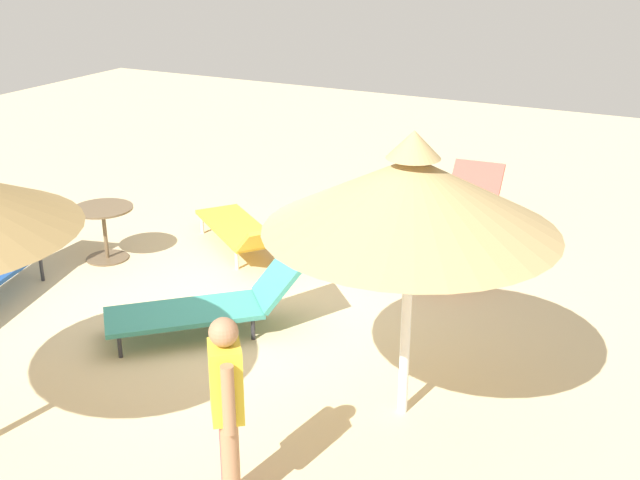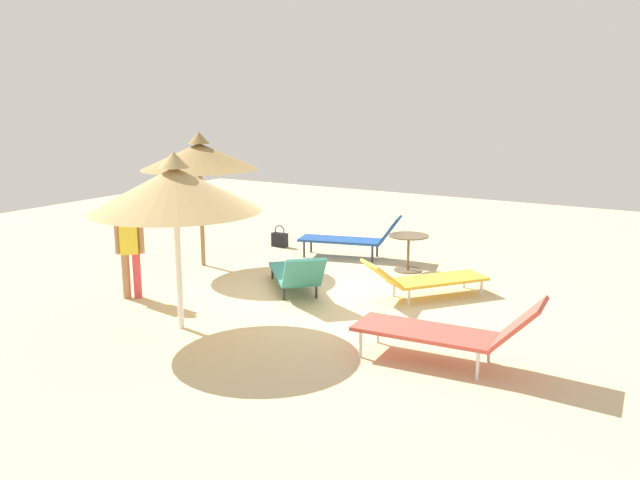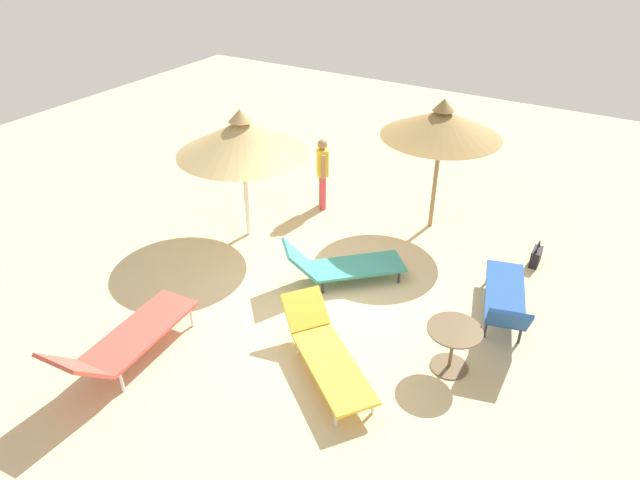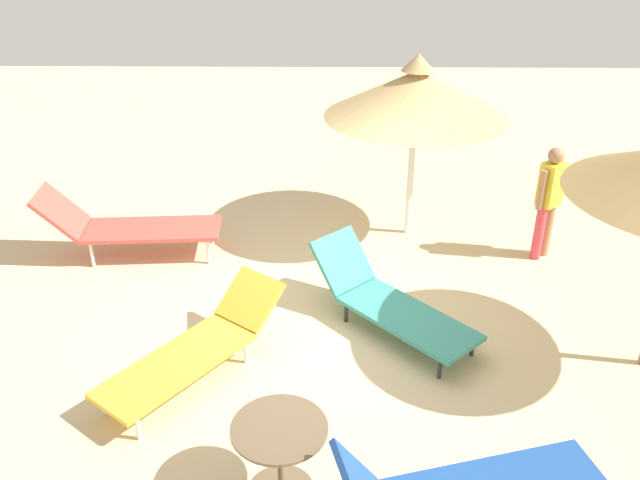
{
  "view_description": "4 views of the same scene",
  "coord_description": "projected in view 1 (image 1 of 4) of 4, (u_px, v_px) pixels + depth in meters",
  "views": [
    {
      "loc": [
        4.23,
        -6.63,
        3.96
      ],
      "look_at": [
        0.89,
        -0.11,
        1.07
      ],
      "focal_mm": 44.8,
      "sensor_mm": 36.0,
      "label": 1
    },
    {
      "loc": [
        8.8,
        5.32,
        3.23
      ],
      "look_at": [
        0.18,
        0.12,
        1.05
      ],
      "focal_mm": 37.01,
      "sensor_mm": 36.0,
      "label": 2
    },
    {
      "loc": [
        -3.86,
        6.37,
        5.66
      ],
      "look_at": [
        -0.01,
        -0.09,
        1.03
      ],
      "focal_mm": 31.5,
      "sensor_mm": 36.0,
      "label": 3
    },
    {
      "loc": [
        -6.26,
        0.11,
        4.33
      ],
      "look_at": [
        0.17,
        0.2,
        0.92
      ],
      "focal_mm": 37.28,
      "sensor_mm": 36.0,
      "label": 4
    }
  ],
  "objects": [
    {
      "name": "ground",
      "position": [
        253.0,
        318.0,
        8.76
      ],
      "size": [
        24.0,
        24.0,
        0.1
      ],
      "primitive_type": "cube",
      "color": "beige"
    },
    {
      "name": "parasol_umbrella_back",
      "position": [
        412.0,
        194.0,
        6.25
      ],
      "size": [
        2.39,
        2.39,
        2.51
      ],
      "color": "white",
      "rests_on": "ground"
    },
    {
      "name": "lounge_chair_edge",
      "position": [
        244.0,
        230.0,
        10.19
      ],
      "size": [
        2.05,
        1.76,
        0.69
      ],
      "color": "gold",
      "rests_on": "ground"
    },
    {
      "name": "lounge_chair_far_right",
      "position": [
        460.0,
        219.0,
        10.23
      ],
      "size": [
        0.85,
        2.33,
        0.95
      ],
      "color": "#CC4C3F",
      "rests_on": "ground"
    },
    {
      "name": "lounge_chair_near_left",
      "position": [
        212.0,
        303.0,
        8.22
      ],
      "size": [
        1.93,
        1.86,
        0.82
      ],
      "color": "teal",
      "rests_on": "ground"
    },
    {
      "name": "person_standing_center",
      "position": [
        227.0,
        404.0,
        5.56
      ],
      "size": [
        0.34,
        0.39,
        1.52
      ],
      "color": "#A57554",
      "rests_on": "ground"
    },
    {
      "name": "side_table_round",
      "position": [
        104.0,
        224.0,
        10.0
      ],
      "size": [
        0.76,
        0.76,
        0.69
      ],
      "color": "brown",
      "rests_on": "ground"
    }
  ]
}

